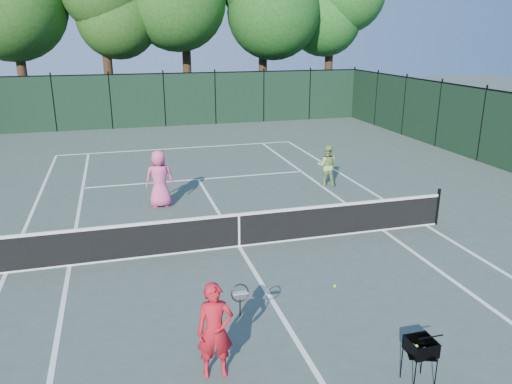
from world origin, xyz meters
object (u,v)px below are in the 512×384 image
object	(u,v)px
loose_ball_midcourt	(335,286)
coach	(215,330)
ball_hopper	(421,347)
player_green	(327,166)
player_pink	(160,179)

from	to	relation	value
loose_ball_midcourt	coach	bearing A→B (deg)	-145.15
coach	loose_ball_midcourt	bearing A→B (deg)	40.25
coach	ball_hopper	bearing A→B (deg)	-14.34
player_green	player_pink	bearing A→B (deg)	28.00
coach	player_pink	size ratio (longest dim) A/B	0.88
coach	ball_hopper	xyz separation A→B (m)	(2.98, -1.07, -0.15)
coach	loose_ball_midcourt	size ratio (longest dim) A/B	23.44
ball_hopper	loose_ball_midcourt	distance (m)	3.23
coach	player_green	bearing A→B (deg)	62.79
player_pink	player_green	bearing A→B (deg)	-168.66
coach	ball_hopper	size ratio (longest dim) A/B	2.04
ball_hopper	loose_ball_midcourt	size ratio (longest dim) A/B	11.48
player_pink	coach	bearing A→B (deg)	95.40
player_green	loose_ball_midcourt	world-z (taller)	player_green
player_green	loose_ball_midcourt	bearing A→B (deg)	89.68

